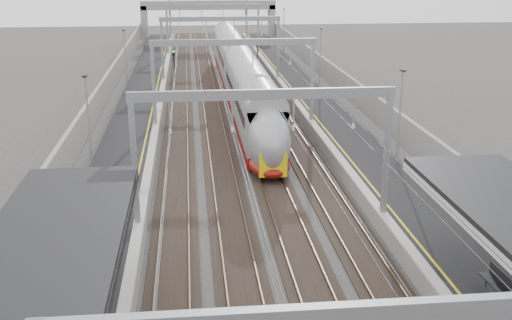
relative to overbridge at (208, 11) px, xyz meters
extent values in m
cube|color=black|center=(-8.00, -55.00, -4.81)|extent=(4.00, 120.00, 1.00)
cube|color=black|center=(8.00, -55.00, -4.81)|extent=(4.00, 120.00, 1.00)
cube|color=black|center=(-4.50, -55.00, -5.27)|extent=(2.40, 140.00, 0.08)
cube|color=brown|center=(-5.22, -55.00, -5.18)|extent=(0.07, 140.00, 0.14)
cube|color=brown|center=(-3.78, -55.00, -5.18)|extent=(0.07, 140.00, 0.14)
cube|color=black|center=(-1.50, -55.00, -5.27)|extent=(2.40, 140.00, 0.08)
cube|color=brown|center=(-2.22, -55.00, -5.18)|extent=(0.07, 140.00, 0.14)
cube|color=brown|center=(-0.78, -55.00, -5.18)|extent=(0.07, 140.00, 0.14)
cube|color=black|center=(1.50, -55.00, -5.27)|extent=(2.40, 140.00, 0.08)
cube|color=brown|center=(0.78, -55.00, -5.18)|extent=(0.07, 140.00, 0.14)
cube|color=brown|center=(2.22, -55.00, -5.18)|extent=(0.07, 140.00, 0.14)
cube|color=black|center=(4.50, -55.00, -5.27)|extent=(2.40, 140.00, 0.08)
cube|color=brown|center=(3.78, -55.00, -5.18)|extent=(0.07, 140.00, 0.14)
cube|color=brown|center=(5.22, -55.00, -5.18)|extent=(0.07, 140.00, 0.14)
cube|color=gray|center=(0.00, -98.00, 2.04)|extent=(13.00, 0.25, 0.50)
cube|color=gray|center=(-6.30, -78.00, -1.01)|extent=(0.28, 0.28, 6.60)
cube|color=gray|center=(6.30, -78.00, -1.01)|extent=(0.28, 0.28, 6.60)
cube|color=gray|center=(0.00, -78.00, 2.04)|extent=(13.00, 0.25, 0.50)
cube|color=gray|center=(-6.30, -58.00, -1.01)|extent=(0.28, 0.28, 6.60)
cube|color=gray|center=(6.30, -58.00, -1.01)|extent=(0.28, 0.28, 6.60)
cube|color=gray|center=(0.00, -58.00, 2.04)|extent=(13.00, 0.25, 0.50)
cube|color=gray|center=(-6.30, -38.00, -1.01)|extent=(0.28, 0.28, 6.60)
cube|color=gray|center=(6.30, -38.00, -1.01)|extent=(0.28, 0.28, 6.60)
cube|color=gray|center=(0.00, -38.00, 2.04)|extent=(13.00, 0.25, 0.50)
cube|color=gray|center=(-6.30, -18.00, -1.01)|extent=(0.28, 0.28, 6.60)
cube|color=gray|center=(6.30, -18.00, -1.01)|extent=(0.28, 0.28, 6.60)
cube|color=gray|center=(0.00, -18.00, 2.04)|extent=(13.00, 0.25, 0.50)
cube|color=gray|center=(-6.30, 0.00, -1.01)|extent=(0.28, 0.28, 6.60)
cube|color=gray|center=(6.30, 0.00, -1.01)|extent=(0.28, 0.28, 6.60)
cylinder|color=#262628|center=(-4.50, -50.00, 0.19)|extent=(0.03, 140.00, 0.03)
cylinder|color=#262628|center=(-1.50, -50.00, 0.19)|extent=(0.03, 140.00, 0.03)
cylinder|color=#262628|center=(1.50, -50.00, 0.19)|extent=(0.03, 140.00, 0.03)
cylinder|color=#262628|center=(4.50, -50.00, 0.19)|extent=(0.03, 140.00, 0.03)
cylinder|color=black|center=(-9.70, -86.00, -2.31)|extent=(0.20, 0.20, 4.00)
cube|color=gray|center=(0.00, 0.00, 0.89)|extent=(22.00, 2.20, 1.40)
cube|color=gray|center=(-10.50, 0.00, -2.21)|extent=(1.00, 2.20, 6.20)
cube|color=gray|center=(10.50, 0.00, -2.21)|extent=(1.00, 2.20, 6.20)
cube|color=gray|center=(-11.20, -55.00, -3.71)|extent=(0.30, 120.00, 3.20)
cube|color=gray|center=(11.20, -55.00, -3.71)|extent=(0.30, 120.00, 3.20)
cube|color=maroon|center=(1.50, -56.30, -4.70)|extent=(2.80, 23.82, 0.83)
cube|color=gray|center=(1.50, -56.30, -2.73)|extent=(2.80, 23.82, 3.11)
cube|color=black|center=(1.50, -64.64, -5.02)|extent=(2.07, 2.49, 0.52)
cube|color=maroon|center=(1.50, -32.07, -4.70)|extent=(2.80, 23.82, 0.83)
cube|color=gray|center=(1.50, -32.07, -2.73)|extent=(2.80, 23.82, 3.11)
cube|color=black|center=(1.50, -40.41, -5.02)|extent=(2.07, 2.49, 0.52)
ellipsoid|color=gray|center=(1.50, -68.42, -3.04)|extent=(2.80, 5.39, 4.35)
cube|color=yellow|center=(1.50, -70.65, -3.97)|extent=(1.76, 0.12, 1.55)
cube|color=black|center=(1.50, -70.18, -2.42)|extent=(1.66, 0.59, 0.97)
cube|color=black|center=(8.12, -86.88, -3.83)|extent=(0.56, 1.96, 0.06)
cube|color=black|center=(8.36, -86.87, -3.58)|extent=(0.14, 1.94, 0.54)
cylinder|color=black|center=(8.15, -87.63, -4.08)|extent=(0.06, 0.06, 0.45)
cylinder|color=black|center=(8.09, -86.13, -4.08)|extent=(0.06, 0.06, 0.45)
cylinder|color=black|center=(-5.20, -32.74, -3.81)|extent=(0.12, 0.12, 3.00)
cube|color=black|center=(-5.20, -32.74, -2.21)|extent=(0.32, 0.22, 0.75)
sphere|color=#0CE526|center=(-5.20, -32.87, -2.06)|extent=(0.16, 0.16, 0.16)
cylinder|color=black|center=(3.20, -37.25, -3.81)|extent=(0.12, 0.12, 3.00)
cube|color=black|center=(3.20, -37.25, -2.21)|extent=(0.32, 0.22, 0.75)
sphere|color=#0CE526|center=(3.20, -37.38, -2.06)|extent=(0.16, 0.16, 0.16)
cylinder|color=black|center=(5.40, -25.31, -3.81)|extent=(0.12, 0.12, 3.00)
cube|color=black|center=(5.40, -25.31, -2.21)|extent=(0.32, 0.22, 0.75)
sphere|color=red|center=(5.40, -25.44, -2.06)|extent=(0.16, 0.16, 0.16)
camera|label=1|loc=(-3.52, -108.09, 8.30)|focal=45.00mm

